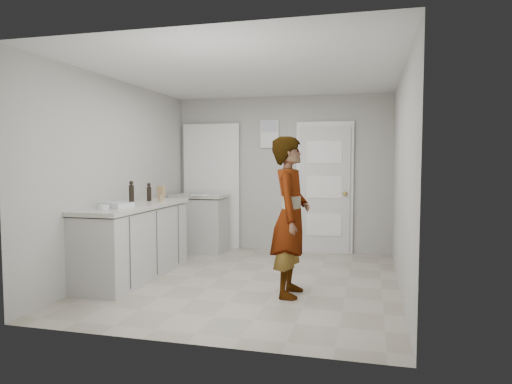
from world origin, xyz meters
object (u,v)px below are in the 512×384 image
(person, at_px, (291,217))
(spice_jar, at_px, (161,198))
(oil_cruet_a, at_px, (149,192))
(baking_dish, at_px, (116,205))
(cake_mix_box, at_px, (161,192))
(egg_bowl, at_px, (103,207))
(oil_cruet_b, at_px, (131,193))

(person, distance_m, spice_jar, 2.01)
(oil_cruet_a, relative_size, baking_dish, 0.60)
(cake_mix_box, bearing_deg, oil_cruet_a, -72.19)
(cake_mix_box, xyz_separation_m, egg_bowl, (0.03, -1.50, -0.06))
(person, height_order, baking_dish, person)
(oil_cruet_b, bearing_deg, baking_dish, -83.52)
(cake_mix_box, xyz_separation_m, spice_jar, (0.22, -0.46, -0.05))
(oil_cruet_a, distance_m, oil_cruet_b, 0.41)
(oil_cruet_a, distance_m, baking_dish, 0.87)
(baking_dish, distance_m, egg_bowl, 0.20)
(cake_mix_box, height_order, spice_jar, cake_mix_box)
(spice_jar, relative_size, baking_dish, 0.21)
(oil_cruet_b, distance_m, egg_bowl, 0.65)
(spice_jar, bearing_deg, oil_cruet_b, -117.20)
(spice_jar, distance_m, egg_bowl, 1.06)
(spice_jar, relative_size, oil_cruet_a, 0.35)
(egg_bowl, bearing_deg, oil_cruet_b, 91.00)
(spice_jar, height_order, egg_bowl, spice_jar)
(cake_mix_box, relative_size, egg_bowl, 1.33)
(oil_cruet_a, bearing_deg, spice_jar, -4.05)
(cake_mix_box, distance_m, spice_jar, 0.51)
(oil_cruet_b, xyz_separation_m, baking_dish, (0.05, -0.45, -0.11))
(cake_mix_box, xyz_separation_m, oil_cruet_a, (0.04, -0.45, 0.03))
(cake_mix_box, relative_size, oil_cruet_b, 0.61)
(egg_bowl, bearing_deg, cake_mix_box, 90.96)
(person, relative_size, egg_bowl, 12.83)
(cake_mix_box, relative_size, oil_cruet_a, 0.73)
(cake_mix_box, bearing_deg, baking_dish, -74.87)
(person, height_order, oil_cruet_a, person)
(oil_cruet_a, distance_m, egg_bowl, 1.06)
(person, bearing_deg, baking_dish, 92.69)
(oil_cruet_a, bearing_deg, egg_bowl, -90.99)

